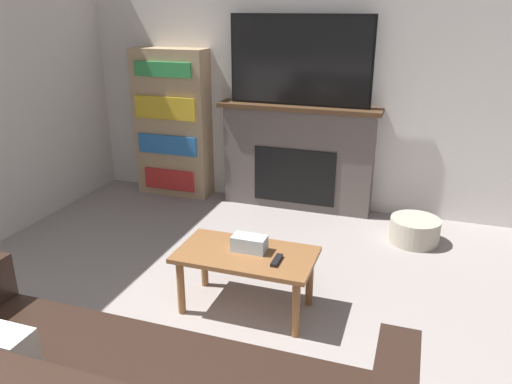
{
  "coord_description": "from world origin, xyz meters",
  "views": [
    {
      "loc": [
        1.02,
        -0.64,
        1.89
      ],
      "look_at": [
        -0.04,
        2.47,
        0.66
      ],
      "focal_mm": 35.0,
      "sensor_mm": 36.0,
      "label": 1
    }
  ],
  "objects_px": {
    "tv": "(300,61)",
    "storage_basket": "(415,230)",
    "fireplace": "(297,157)",
    "coffee_table": "(246,261)",
    "bookshelf": "(172,124)"
  },
  "relations": [
    {
      "from": "tv",
      "to": "storage_basket",
      "type": "distance_m",
      "value": 1.81
    },
    {
      "from": "coffee_table",
      "to": "bookshelf",
      "type": "xyz_separation_m",
      "value": [
        -1.47,
        1.84,
        0.4
      ]
    },
    {
      "from": "fireplace",
      "to": "coffee_table",
      "type": "xyz_separation_m",
      "value": [
        0.14,
        -1.86,
        -0.16
      ]
    },
    {
      "from": "storage_basket",
      "to": "fireplace",
      "type": "bearing_deg",
      "value": 158.13
    },
    {
      "from": "tv",
      "to": "coffee_table",
      "type": "distance_m",
      "value": 2.14
    },
    {
      "from": "tv",
      "to": "storage_basket",
      "type": "bearing_deg",
      "value": -21.02
    },
    {
      "from": "coffee_table",
      "to": "tv",
      "type": "bearing_deg",
      "value": 94.31
    },
    {
      "from": "coffee_table",
      "to": "storage_basket",
      "type": "relative_size",
      "value": 2.14
    },
    {
      "from": "storage_basket",
      "to": "coffee_table",
      "type": "bearing_deg",
      "value": -125.93
    },
    {
      "from": "tv",
      "to": "coffee_table",
      "type": "relative_size",
      "value": 1.5
    },
    {
      "from": "storage_basket",
      "to": "bookshelf",
      "type": "bearing_deg",
      "value": 169.96
    },
    {
      "from": "tv",
      "to": "bookshelf",
      "type": "relative_size",
      "value": 0.88
    },
    {
      "from": "fireplace",
      "to": "tv",
      "type": "xyz_separation_m",
      "value": [
        -0.0,
        -0.02,
        0.91
      ]
    },
    {
      "from": "coffee_table",
      "to": "fireplace",
      "type": "bearing_deg",
      "value": 94.26
    },
    {
      "from": "fireplace",
      "to": "bookshelf",
      "type": "relative_size",
      "value": 1.03
    }
  ]
}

